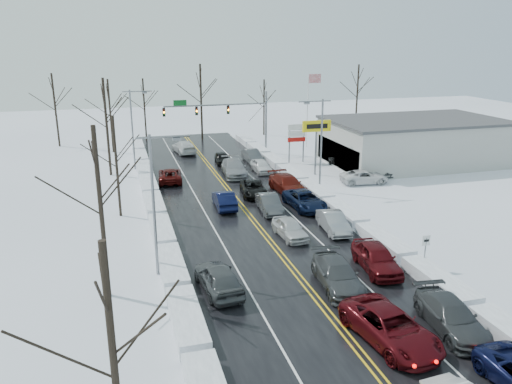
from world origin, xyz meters
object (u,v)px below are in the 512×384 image
object	(u,v)px
tires_plus_sign	(316,130)
dealership_building	(414,141)
traffic_signal_mast	(228,113)
flagpole	(309,104)
oncoming_car_0	(224,208)

from	to	relation	value
tires_plus_sign	dealership_building	world-z (taller)	tires_plus_sign
traffic_signal_mast	flagpole	xyz separation A→B (m)	(11.72, 2.01, 0.45)
oncoming_car_0	tires_plus_sign	bearing A→B (deg)	-142.93
flagpole	dealership_building	distance (m)	15.24
flagpole	dealership_building	bearing A→B (deg)	-53.73
traffic_signal_mast	tires_plus_sign	world-z (taller)	traffic_signal_mast
tires_plus_sign	dealership_building	distance (m)	13.82
tires_plus_sign	oncoming_car_0	bearing A→B (deg)	-145.35
traffic_signal_mast	dealership_building	xyz separation A→B (m)	(20.53, -9.99, -2.82)
tires_plus_sign	oncoming_car_0	distance (m)	15.52
dealership_building	tires_plus_sign	bearing A→B (deg)	-171.53
traffic_signal_mast	flagpole	world-z (taller)	flagpole
tires_plus_sign	dealership_building	xyz separation A→B (m)	(13.48, 2.01, -2.34)
dealership_building	oncoming_car_0	bearing A→B (deg)	-157.94
traffic_signal_mast	oncoming_car_0	size ratio (longest dim) A/B	2.87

